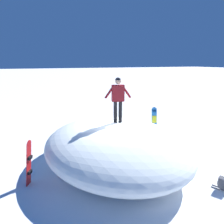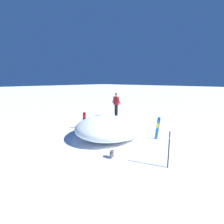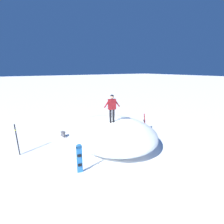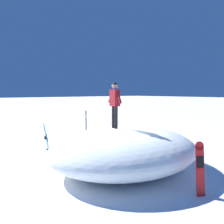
# 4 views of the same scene
# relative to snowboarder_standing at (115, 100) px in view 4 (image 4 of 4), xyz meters

# --- Properties ---
(ground) EXTENTS (240.00, 240.00, 0.00)m
(ground) POSITION_rel_snowboarder_standing_xyz_m (-0.03, -0.02, -2.74)
(ground) COLOR white
(snow_mound) EXTENTS (7.16, 6.42, 1.66)m
(snow_mound) POSITION_rel_snowboarder_standing_xyz_m (0.31, -0.20, -1.90)
(snow_mound) COLOR white
(snow_mound) RESTS_ON ground
(snowboarder_standing) EXTENTS (0.32, 1.05, 1.77)m
(snowboarder_standing) POSITION_rel_snowboarder_standing_xyz_m (0.00, 0.00, 0.00)
(snowboarder_standing) COLOR black
(snowboarder_standing) RESTS_ON snow_mound
(snowboard_primary_upright) EXTENTS (0.34, 0.31, 1.61)m
(snowboard_primary_upright) POSITION_rel_snowboarder_standing_xyz_m (0.49, -3.37, -1.91)
(snowboard_primary_upright) COLOR red
(snowboard_primary_upright) RESTS_ON ground
(snowboard_secondary_upright) EXTENTS (0.35, 0.34, 1.70)m
(snowboard_secondary_upright) POSITION_rel_snowboarder_standing_xyz_m (-1.56, 2.80, -1.86)
(snowboard_secondary_upright) COLOR #2672BF
(snowboard_secondary_upright) RESTS_ON ground
(backpack_near) EXTENTS (0.57, 0.42, 0.44)m
(backpack_near) POSITION_rel_snowboarder_standing_xyz_m (3.13, 2.34, -2.51)
(backpack_near) COLOR #4C4C51
(backpack_near) RESTS_ON ground
(trail_marker_pole) EXTENTS (0.10, 0.10, 1.93)m
(trail_marker_pole) POSITION_rel_snowboarder_standing_xyz_m (2.04, 5.21, -1.73)
(trail_marker_pole) COLOR black
(trail_marker_pole) RESTS_ON ground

